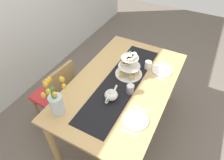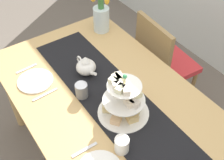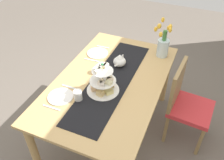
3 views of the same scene
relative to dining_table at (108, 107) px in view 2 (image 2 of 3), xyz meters
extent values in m
plane|color=#6B6056|center=(0.00, 0.00, -0.67)|extent=(8.00, 8.00, 0.00)
cube|color=tan|center=(0.00, 0.00, 0.09)|extent=(1.65, 1.00, 0.03)
cylinder|color=tan|center=(-0.75, -0.43, -0.30)|extent=(0.07, 0.07, 0.74)
cylinder|color=tan|center=(-0.75, 0.43, -0.30)|extent=(0.07, 0.07, 0.74)
cylinder|color=olive|center=(-0.07, 0.96, -0.46)|extent=(0.04, 0.04, 0.41)
cylinder|color=olive|center=(-0.43, 0.99, -0.46)|extent=(0.04, 0.04, 0.41)
cylinder|color=olive|center=(-0.10, 0.61, -0.46)|extent=(0.04, 0.04, 0.41)
cylinder|color=olive|center=(-0.46, 0.63, -0.46)|extent=(0.04, 0.04, 0.41)
cube|color=red|center=(-0.26, 0.80, -0.23)|extent=(0.45, 0.45, 0.05)
cube|color=olive|center=(-0.28, 0.61, 0.02)|extent=(0.42, 0.07, 0.45)
cube|color=black|center=(0.00, 0.01, 0.10)|extent=(1.38, 0.36, 0.00)
cylinder|color=beige|center=(0.16, 0.00, 0.25)|extent=(0.01, 0.01, 0.28)
cylinder|color=white|center=(0.16, 0.00, 0.11)|extent=(0.30, 0.30, 0.01)
cylinder|color=white|center=(0.16, 0.00, 0.22)|extent=(0.24, 0.24, 0.01)
cylinder|color=white|center=(0.16, 0.00, 0.33)|extent=(0.19, 0.19, 0.01)
cube|color=#EBC780|center=(0.23, 0.01, 0.14)|extent=(0.06, 0.07, 0.05)
cube|color=#E2D281|center=(0.18, 0.07, 0.13)|extent=(0.09, 0.09, 0.04)
cube|color=#DAB977|center=(0.08, 0.05, 0.14)|extent=(0.08, 0.08, 0.05)
cube|color=#D6C386|center=(0.09, -0.06, 0.14)|extent=(0.08, 0.08, 0.05)
cube|color=#EEC18E|center=(0.20, -0.08, 0.13)|extent=(0.07, 0.07, 0.04)
cube|color=beige|center=(0.21, 0.00, 0.24)|extent=(0.06, 0.04, 0.03)
cube|color=silver|center=(0.23, 0.02, 0.24)|extent=(0.06, 0.05, 0.03)
cube|color=beige|center=(0.18, 0.07, 0.24)|extent=(0.04, 0.06, 0.03)
cube|color=beige|center=(0.15, 0.06, 0.24)|extent=(0.04, 0.06, 0.03)
cube|color=beige|center=(0.13, 0.05, 0.24)|extent=(0.06, 0.07, 0.03)
cube|color=beige|center=(0.10, 0.01, 0.35)|extent=(0.06, 0.05, 0.03)
cube|color=beige|center=(0.11, -0.01, 0.35)|extent=(0.06, 0.04, 0.03)
cube|color=beige|center=(0.12, -0.04, 0.35)|extent=(0.07, 0.05, 0.03)
cube|color=silver|center=(0.15, -0.04, 0.35)|extent=(0.05, 0.06, 0.03)
cube|color=#E9E8BF|center=(0.18, -0.04, 0.35)|extent=(0.05, 0.07, 0.03)
cube|color=#EFE0C9|center=(0.21, -0.02, 0.35)|extent=(0.07, 0.06, 0.03)
sphere|color=#389356|center=(0.16, 0.00, 0.40)|extent=(0.02, 0.02, 0.02)
ellipsoid|color=white|center=(-0.25, 0.00, 0.16)|extent=(0.13, 0.13, 0.10)
cone|color=white|center=(-0.25, 0.00, 0.22)|extent=(0.06, 0.06, 0.04)
cylinder|color=white|center=(-0.16, 0.00, 0.17)|extent=(0.07, 0.02, 0.06)
torus|color=white|center=(-0.33, 0.00, 0.16)|extent=(0.07, 0.01, 0.07)
cylinder|color=silver|center=(-0.62, 0.36, 0.20)|extent=(0.12, 0.12, 0.19)
cylinder|color=#3D7538|center=(-0.62, 0.36, 0.34)|extent=(0.04, 0.04, 0.12)
ellipsoid|color=yellow|center=(-0.50, 0.34, 0.42)|extent=(0.04, 0.04, 0.06)
cylinder|color=white|center=(-0.37, -0.31, 0.11)|extent=(0.23, 0.23, 0.01)
cube|color=silver|center=(-0.52, -0.31, 0.11)|extent=(0.03, 0.15, 0.01)
cube|color=silver|center=(-0.23, -0.31, 0.11)|extent=(0.02, 0.17, 0.01)
cube|color=silver|center=(0.24, -0.31, 0.11)|extent=(0.02, 0.15, 0.01)
cylinder|color=slate|center=(-0.09, -0.13, 0.15)|extent=(0.08, 0.08, 0.09)
cylinder|color=white|center=(0.35, -0.15, 0.15)|extent=(0.08, 0.08, 0.09)
camera|label=1|loc=(-1.40, -0.62, 1.58)|focal=31.96mm
camera|label=2|loc=(0.99, -0.65, 1.41)|focal=45.93mm
camera|label=3|loc=(1.65, 0.72, 1.59)|focal=38.63mm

